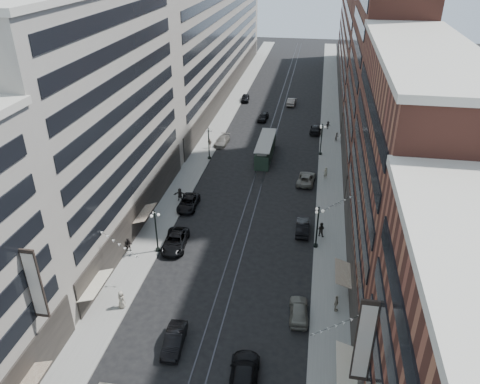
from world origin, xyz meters
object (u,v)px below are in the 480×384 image
Objects in this scene: pedestrian_2 at (129,245)px; car_7 at (188,203)px; car_10 at (303,227)px; pedestrian_6 at (210,143)px; car_8 at (222,141)px; car_11 at (306,178)px; pedestrian_4 at (336,303)px; car_13 at (263,117)px; streetcar at (265,149)px; pedestrian_7 at (321,229)px; lamppost_sw_mid at (209,142)px; lamppost_se_far at (317,226)px; car_14 at (292,102)px; lamppost_sw_far at (156,230)px; car_4 at (299,311)px; car_2 at (175,241)px; pedestrian_9 at (328,125)px; lamppost_se_mid at (321,138)px; pedestrian_extra_1 at (337,137)px; pedestrian_1 at (121,300)px; car_6 at (244,376)px; pedestrian_5 at (180,194)px; car_9 at (245,98)px; car_12 at (316,129)px; car_5 at (174,340)px; pedestrian_8 at (325,173)px.

pedestrian_2 reaches higher than car_7.
car_10 is 2.60× the size of pedestrian_6.
car_11 is at bearing -34.56° from car_8.
car_13 is at bearing 27.22° from pedestrian_4.
streetcar is 10.36m from pedestrian_6.
car_8 is at bearing -39.86° from pedestrian_7.
lamppost_sw_mid reaches higher than car_7.
car_14 is at bearing 97.12° from lamppost_se_far.
pedestrian_4 is at bearing 114.03° from pedestrian_7.
lamppost_sw_far is 1.22× the size of car_4.
lamppost_sw_far reaches higher than car_8.
pedestrian_6 is at bearing -69.55° from car_4.
pedestrian_6 is 0.93× the size of pedestrian_7.
car_2 is 1.24× the size of car_10.
lamppost_se_far is 1.23× the size of car_13.
pedestrian_4 reaches higher than car_8.
lamppost_sw_far and lamppost_sw_mid have the same top height.
streetcar is 18.39m from pedestrian_9.
lamppost_se_mid reaches higher than car_11.
car_8 is 2.86× the size of pedestrian_extra_1.
car_8 is (-0.94, 32.41, -0.08)m from car_2.
car_14 is (11.95, 68.98, -0.31)m from pedestrian_1.
car_8 is at bearing -80.10° from car_6.
car_13 is 36.39m from pedestrian_5.
car_4 is at bearing -151.38° from pedestrian_1.
car_9 is 2.34× the size of pedestrian_5.
car_2 is at bearing -0.88° from pedestrian_2.
streetcar is 2.51× the size of car_4.
pedestrian_4 is at bearing -122.13° from pedestrian_extra_1.
pedestrian_1 is 22.17m from pedestrian_5.
car_14 is (-5.13, 51.92, 0.04)m from car_10.
streetcar is at bearing -72.46° from car_10.
car_12 is (17.33, 42.69, -2.36)m from lamppost_sw_far.
lamppost_se_mid is 3.18× the size of pedestrian_extra_1.
lamppost_se_mid is at bearing 15.20° from lamppost_sw_mid.
car_9 is at bearing -74.24° from car_10.
lamppost_se_mid is at bearing 56.85° from car_2.
car_10 is at bearing -50.01° from lamppost_sw_mid.
pedestrian_4 is at bearing -163.55° from car_4.
car_9 is (0.80, 60.23, -2.34)m from lamppost_sw_far.
car_8 is 1.07× the size of car_10.
car_9 is at bearing -62.66° from car_11.
lamppost_sw_mid reaches higher than car_5.
car_5 is 2.45× the size of pedestrian_5.
car_5 is at bearing 79.09° from car_11.
car_13 is at bearing 105.18° from lamppost_se_far.
pedestrian_5 is at bearing -97.04° from car_9.
car_12 is at bearing -142.83° from pedestrian_6.
car_7 is at bearing 0.13° from pedestrian_8.
lamppost_se_far reaches higher than pedestrian_4.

